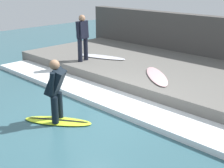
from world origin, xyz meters
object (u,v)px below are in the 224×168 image
(surfer_riding, at_px, (56,88))
(surfboard_riding, at_px, (58,121))
(surfer_waiting_near, at_px, (82,35))
(surfboard_waiting_near, at_px, (101,57))
(surfboard_spare, at_px, (157,76))

(surfer_riding, bearing_deg, surfboard_riding, -90.00)
(surfer_waiting_near, bearing_deg, surfboard_riding, -139.11)
(surfer_riding, xyz_separation_m, surfboard_waiting_near, (3.94, 2.61, -0.41))
(surfboard_riding, xyz_separation_m, surfer_waiting_near, (3.14, 2.72, 1.33))
(surfboard_spare, bearing_deg, surfer_riding, 174.18)
(surfboard_waiting_near, distance_m, surfboard_spare, 3.00)
(surfboard_riding, height_order, surfer_riding, surfer_riding)
(surfboard_waiting_near, bearing_deg, surfboard_riding, -146.52)
(surfer_riding, distance_m, surfboard_spare, 3.48)
(surfer_riding, height_order, surfboard_waiting_near, surfer_riding)
(surfboard_riding, height_order, surfer_waiting_near, surfer_waiting_near)
(surfer_riding, height_order, surfboard_spare, surfer_riding)
(surfboard_riding, relative_size, surfboard_waiting_near, 0.81)
(surfboard_riding, xyz_separation_m, surfboard_spare, (3.44, -0.35, 0.44))
(surfboard_spare, bearing_deg, surfboard_riding, 174.18)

